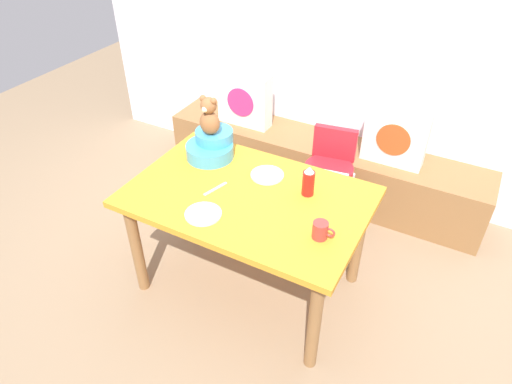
{
  "coord_description": "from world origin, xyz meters",
  "views": [
    {
      "loc": [
        1.04,
        -1.82,
        2.34
      ],
      "look_at": [
        0.0,
        0.1,
        0.69
      ],
      "focal_mm": 32.4,
      "sensor_mm": 36.0,
      "label": 1
    }
  ],
  "objects_px": {
    "pillow_floral_left": "(245,99)",
    "pillow_floral_right": "(396,135)",
    "dining_table": "(248,208)",
    "book_stack": "(341,141)",
    "highchair": "(329,170)",
    "ketchup_bottle": "(308,181)",
    "dinner_plate_near": "(267,175)",
    "infant_seat_teal": "(211,146)",
    "dinner_plate_far": "(203,214)",
    "teddy_bear": "(209,117)",
    "coffee_mug": "(321,230)"
  },
  "relations": [
    {
      "from": "pillow_floral_left",
      "to": "ketchup_bottle",
      "type": "height_order",
      "value": "ketchup_bottle"
    },
    {
      "from": "ketchup_bottle",
      "to": "book_stack",
      "type": "bearing_deg",
      "value": 98.15
    },
    {
      "from": "infant_seat_teal",
      "to": "dinner_plate_far",
      "type": "bearing_deg",
      "value": -61.72
    },
    {
      "from": "book_stack",
      "to": "ketchup_bottle",
      "type": "bearing_deg",
      "value": -81.85
    },
    {
      "from": "pillow_floral_right",
      "to": "teddy_bear",
      "type": "distance_m",
      "value": 1.37
    },
    {
      "from": "pillow_floral_left",
      "to": "dinner_plate_far",
      "type": "xyz_separation_m",
      "value": [
        0.57,
        -1.45,
        0.07
      ]
    },
    {
      "from": "pillow_floral_right",
      "to": "dinner_plate_far",
      "type": "bearing_deg",
      "value": -114.94
    },
    {
      "from": "highchair",
      "to": "coffee_mug",
      "type": "bearing_deg",
      "value": -72.81
    },
    {
      "from": "book_stack",
      "to": "dinner_plate_far",
      "type": "distance_m",
      "value": 1.52
    },
    {
      "from": "pillow_floral_left",
      "to": "infant_seat_teal",
      "type": "height_order",
      "value": "same"
    },
    {
      "from": "book_stack",
      "to": "dining_table",
      "type": "xyz_separation_m",
      "value": [
        -0.15,
        -1.2,
        0.13
      ]
    },
    {
      "from": "highchair",
      "to": "ketchup_bottle",
      "type": "bearing_deg",
      "value": -82.62
    },
    {
      "from": "coffee_mug",
      "to": "dinner_plate_far",
      "type": "distance_m",
      "value": 0.64
    },
    {
      "from": "highchair",
      "to": "dinner_plate_near",
      "type": "xyz_separation_m",
      "value": [
        -0.21,
        -0.54,
        0.22
      ]
    },
    {
      "from": "coffee_mug",
      "to": "dinner_plate_far",
      "type": "xyz_separation_m",
      "value": [
        -0.62,
        -0.13,
        -0.04
      ]
    },
    {
      "from": "pillow_floral_right",
      "to": "dinner_plate_near",
      "type": "bearing_deg",
      "value": -119.32
    },
    {
      "from": "pillow_floral_left",
      "to": "infant_seat_teal",
      "type": "xyz_separation_m",
      "value": [
        0.28,
        -0.92,
        0.13
      ]
    },
    {
      "from": "pillow_floral_right",
      "to": "highchair",
      "type": "height_order",
      "value": "pillow_floral_right"
    },
    {
      "from": "book_stack",
      "to": "highchair",
      "type": "distance_m",
      "value": 0.44
    },
    {
      "from": "infant_seat_teal",
      "to": "coffee_mug",
      "type": "height_order",
      "value": "infant_seat_teal"
    },
    {
      "from": "pillow_floral_right",
      "to": "highchair",
      "type": "distance_m",
      "value": 0.55
    },
    {
      "from": "book_stack",
      "to": "dinner_plate_near",
      "type": "xyz_separation_m",
      "value": [
        -0.14,
        -0.98,
        0.24
      ]
    },
    {
      "from": "ketchup_bottle",
      "to": "coffee_mug",
      "type": "bearing_deg",
      "value": -56.67
    },
    {
      "from": "ketchup_bottle",
      "to": "dinner_plate_near",
      "type": "height_order",
      "value": "ketchup_bottle"
    },
    {
      "from": "pillow_floral_left",
      "to": "pillow_floral_right",
      "type": "height_order",
      "value": "same"
    },
    {
      "from": "dinner_plate_far",
      "to": "pillow_floral_left",
      "type": "bearing_deg",
      "value": 111.29
    },
    {
      "from": "pillow_floral_right",
      "to": "dinner_plate_far",
      "type": "distance_m",
      "value": 1.6
    },
    {
      "from": "teddy_bear",
      "to": "dinner_plate_far",
      "type": "xyz_separation_m",
      "value": [
        0.28,
        -0.53,
        -0.27
      ]
    },
    {
      "from": "infant_seat_teal",
      "to": "pillow_floral_right",
      "type": "bearing_deg",
      "value": 44.0
    },
    {
      "from": "dinner_plate_far",
      "to": "ketchup_bottle",
      "type": "bearing_deg",
      "value": 46.33
    },
    {
      "from": "pillow_floral_left",
      "to": "pillow_floral_right",
      "type": "bearing_deg",
      "value": 0.0
    },
    {
      "from": "dinner_plate_far",
      "to": "coffee_mug",
      "type": "bearing_deg",
      "value": 12.11
    },
    {
      "from": "ketchup_bottle",
      "to": "dining_table",
      "type": "bearing_deg",
      "value": -150.9
    },
    {
      "from": "dining_table",
      "to": "coffee_mug",
      "type": "relative_size",
      "value": 11.36
    },
    {
      "from": "dining_table",
      "to": "ketchup_bottle",
      "type": "distance_m",
      "value": 0.39
    },
    {
      "from": "dining_table",
      "to": "dinner_plate_far",
      "type": "relative_size",
      "value": 6.82
    },
    {
      "from": "teddy_bear",
      "to": "dinner_plate_far",
      "type": "bearing_deg",
      "value": -61.69
    },
    {
      "from": "coffee_mug",
      "to": "dinner_plate_far",
      "type": "height_order",
      "value": "coffee_mug"
    },
    {
      "from": "dining_table",
      "to": "infant_seat_teal",
      "type": "relative_size",
      "value": 4.13
    },
    {
      "from": "pillow_floral_left",
      "to": "dining_table",
      "type": "height_order",
      "value": "pillow_floral_left"
    },
    {
      "from": "book_stack",
      "to": "infant_seat_teal",
      "type": "bearing_deg",
      "value": -120.44
    },
    {
      "from": "infant_seat_teal",
      "to": "dinner_plate_far",
      "type": "relative_size",
      "value": 1.65
    },
    {
      "from": "dinner_plate_near",
      "to": "pillow_floral_left",
      "type": "bearing_deg",
      "value": 126.13
    },
    {
      "from": "highchair",
      "to": "dinner_plate_near",
      "type": "bearing_deg",
      "value": -110.91
    },
    {
      "from": "book_stack",
      "to": "teddy_bear",
      "type": "distance_m",
      "value": 1.21
    },
    {
      "from": "pillow_floral_right",
      "to": "dinner_plate_near",
      "type": "height_order",
      "value": "pillow_floral_right"
    },
    {
      "from": "pillow_floral_left",
      "to": "coffee_mug",
      "type": "relative_size",
      "value": 3.67
    },
    {
      "from": "highchair",
      "to": "coffee_mug",
      "type": "relative_size",
      "value": 6.58
    },
    {
      "from": "pillow_floral_left",
      "to": "highchair",
      "type": "bearing_deg",
      "value": -24.6
    },
    {
      "from": "highchair",
      "to": "dinner_plate_near",
      "type": "distance_m",
      "value": 0.62
    }
  ]
}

